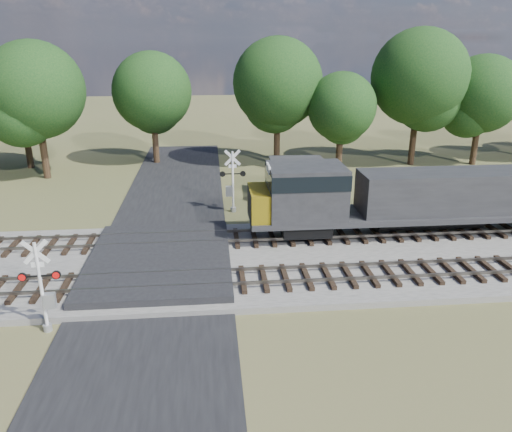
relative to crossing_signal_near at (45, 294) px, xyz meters
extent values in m
plane|color=#4D542D|center=(3.83, 4.95, -1.62)|extent=(160.00, 160.00, 0.00)
cube|color=gray|center=(13.83, 5.45, -1.47)|extent=(140.00, 10.00, 0.30)
cube|color=black|center=(3.83, 4.95, -1.58)|extent=(7.00, 60.00, 0.08)
cube|color=#262628|center=(3.83, 5.45, -1.30)|extent=(7.00, 9.00, 0.62)
cube|color=black|center=(5.83, 2.95, -1.23)|extent=(44.00, 2.60, 0.18)
cube|color=#5F5951|center=(13.83, 2.23, -1.06)|extent=(140.00, 0.08, 0.15)
cube|color=#5F5951|center=(13.83, 3.66, -1.06)|extent=(140.00, 0.08, 0.15)
cube|color=black|center=(5.83, 7.95, -1.23)|extent=(44.00, 2.60, 0.18)
cube|color=#5F5951|center=(13.83, 7.23, -1.06)|extent=(140.00, 0.08, 0.15)
cube|color=#5F5951|center=(13.83, 8.66, -1.06)|extent=(140.00, 0.08, 0.15)
cylinder|color=silver|center=(-0.08, 0.00, 0.27)|extent=(0.13, 0.13, 3.77)
cylinder|color=gray|center=(-0.08, 0.00, -1.47)|extent=(0.34, 0.34, 0.28)
cube|color=silver|center=(-0.08, 0.00, 1.78)|extent=(0.99, 0.10, 0.99)
cube|color=silver|center=(-0.08, 0.00, 1.78)|extent=(0.99, 0.10, 0.99)
cube|color=silver|center=(-0.08, 0.00, 1.26)|extent=(0.47, 0.06, 0.21)
cube|color=black|center=(-0.08, 0.00, 0.79)|extent=(1.51, 0.15, 0.06)
cylinder|color=red|center=(-0.69, -0.04, 0.79)|extent=(0.34, 0.11, 0.34)
cylinder|color=red|center=(0.53, 0.03, 0.79)|extent=(0.34, 0.11, 0.34)
cube|color=gray|center=(0.16, 0.01, -0.30)|extent=(0.44, 0.31, 0.61)
cylinder|color=silver|center=(7.93, 13.60, 0.42)|extent=(0.14, 0.14, 4.06)
cylinder|color=gray|center=(7.93, 13.60, -1.46)|extent=(0.37, 0.37, 0.30)
cube|color=silver|center=(7.93, 13.60, 2.04)|extent=(1.06, 0.06, 1.06)
cube|color=silver|center=(7.93, 13.60, 2.04)|extent=(1.06, 0.06, 1.06)
cube|color=silver|center=(7.93, 13.60, 1.48)|extent=(0.51, 0.04, 0.22)
cube|color=black|center=(7.93, 13.60, 0.98)|extent=(1.63, 0.09, 0.06)
cylinder|color=red|center=(8.59, 13.59, 0.98)|extent=(0.37, 0.11, 0.37)
cylinder|color=red|center=(7.27, 13.62, 0.98)|extent=(0.37, 0.11, 0.37)
cube|color=gray|center=(7.68, 13.61, -0.19)|extent=(0.46, 0.31, 0.66)
cube|color=#48281F|center=(12.72, 16.49, -0.39)|extent=(3.63, 3.63, 2.45)
cube|color=#2C2C2F|center=(12.72, 16.49, 0.93)|extent=(4.00, 4.00, 0.18)
cylinder|color=black|center=(-9.37, 27.20, 0.73)|extent=(0.56, 0.56, 4.70)
sphere|color=black|center=(-9.37, 27.20, 4.49)|extent=(6.57, 6.57, 6.57)
cylinder|color=black|center=(-6.87, 23.47, 1.10)|extent=(0.56, 0.56, 5.43)
sphere|color=black|center=(-6.87, 23.47, 5.44)|extent=(7.60, 7.60, 7.60)
cylinder|color=black|center=(1.61, 27.89, 0.86)|extent=(0.56, 0.56, 4.95)
sphere|color=black|center=(1.61, 27.89, 4.82)|extent=(6.93, 6.93, 6.93)
cylinder|color=black|center=(12.54, 26.36, 1.16)|extent=(0.56, 0.56, 5.55)
sphere|color=black|center=(12.54, 26.36, 5.60)|extent=(7.77, 7.77, 7.77)
cylinder|color=black|center=(17.72, 24.14, 0.46)|extent=(0.56, 0.56, 4.16)
sphere|color=black|center=(17.72, 24.14, 3.79)|extent=(5.82, 5.82, 5.82)
cylinder|color=black|center=(24.71, 25.20, 1.35)|extent=(0.56, 0.56, 5.92)
sphere|color=black|center=(24.71, 25.20, 6.08)|extent=(8.29, 8.29, 8.29)
cylinder|color=black|center=(30.34, 24.73, 0.80)|extent=(0.56, 0.56, 4.83)
sphere|color=black|center=(30.34, 24.73, 4.66)|extent=(6.76, 6.76, 6.76)
camera|label=1|loc=(6.50, -17.69, 9.29)|focal=35.00mm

